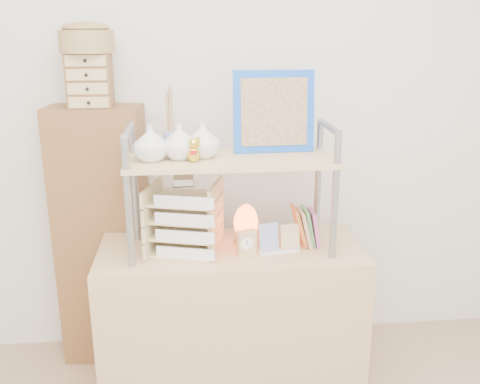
{
  "coord_description": "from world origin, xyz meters",
  "views": [
    {
      "loc": [
        -0.18,
        -1.04,
        1.72
      ],
      "look_at": [
        0.04,
        1.2,
        1.02
      ],
      "focal_mm": 40.0,
      "sensor_mm": 36.0,
      "label": 1
    }
  ],
  "objects_px": {
    "letter_tray": "(185,222)",
    "desk": "(231,320)",
    "salt_lamp": "(246,223)",
    "cabinet": "(104,238)"
  },
  "relations": [
    {
      "from": "desk",
      "to": "cabinet",
      "type": "distance_m",
      "value": 0.79
    },
    {
      "from": "cabinet",
      "to": "salt_lamp",
      "type": "xyz_separation_m",
      "value": [
        0.7,
        -0.32,
        0.17
      ]
    },
    {
      "from": "letter_tray",
      "to": "salt_lamp",
      "type": "height_order",
      "value": "letter_tray"
    },
    {
      "from": "salt_lamp",
      "to": "desk",
      "type": "bearing_deg",
      "value": -143.57
    },
    {
      "from": "letter_tray",
      "to": "salt_lamp",
      "type": "distance_m",
      "value": 0.29
    },
    {
      "from": "cabinet",
      "to": "salt_lamp",
      "type": "distance_m",
      "value": 0.79
    },
    {
      "from": "letter_tray",
      "to": "desk",
      "type": "bearing_deg",
      "value": 1.05
    },
    {
      "from": "cabinet",
      "to": "desk",
      "type": "bearing_deg",
      "value": -24.78
    },
    {
      "from": "cabinet",
      "to": "salt_lamp",
      "type": "bearing_deg",
      "value": -18.43
    },
    {
      "from": "cabinet",
      "to": "letter_tray",
      "type": "relative_size",
      "value": 3.94
    }
  ]
}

